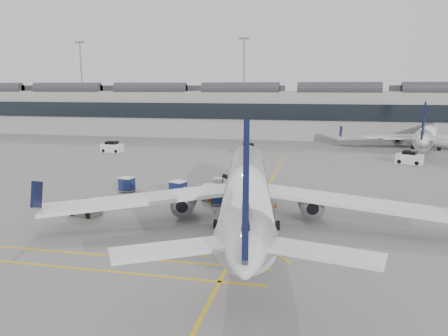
% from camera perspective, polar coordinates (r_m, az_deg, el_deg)
% --- Properties ---
extents(ground, '(220.00, 220.00, 0.00)m').
position_cam_1_polar(ground, '(42.22, -10.24, -6.12)').
color(ground, gray).
rests_on(ground, ground).
extents(terminal, '(200.00, 20.45, 12.40)m').
position_cam_1_polar(terminal, '(110.55, 3.94, 7.48)').
color(terminal, '#9E9E99').
rests_on(terminal, ground).
extents(light_masts, '(113.00, 0.60, 25.45)m').
position_cam_1_polar(light_masts, '(124.59, 4.15, 11.66)').
color(light_masts, slate).
rests_on(light_masts, ground).
extents(apron_markings, '(0.25, 60.00, 0.01)m').
position_cam_1_polar(apron_markings, '(49.17, 5.15, -3.60)').
color(apron_markings, gold).
rests_on(apron_markings, ground).
extents(airliner_main, '(35.45, 39.00, 10.42)m').
position_cam_1_polar(airliner_main, '(38.66, 3.01, -2.81)').
color(airliner_main, white).
rests_on(airliner_main, ground).
extents(airliner_far, '(32.00, 35.44, 9.65)m').
position_cam_1_polar(airliner_far, '(94.60, 25.03, 4.00)').
color(airliner_far, white).
rests_on(airliner_far, ground).
extents(belt_loader, '(5.25, 2.00, 2.13)m').
position_cam_1_polar(belt_loader, '(50.10, 0.53, -2.57)').
color(belt_loader, beige).
rests_on(belt_loader, ground).
extents(baggage_cart_a, '(1.99, 1.75, 1.85)m').
position_cam_1_polar(baggage_cart_a, '(44.96, -0.65, -3.61)').
color(baggage_cart_a, gray).
rests_on(baggage_cart_a, ground).
extents(baggage_cart_b, '(1.74, 1.47, 1.72)m').
position_cam_1_polar(baggage_cart_b, '(46.78, -1.85, -3.14)').
color(baggage_cart_b, gray).
rests_on(baggage_cart_b, ground).
extents(baggage_cart_c, '(2.09, 1.91, 1.80)m').
position_cam_1_polar(baggage_cart_c, '(48.38, -6.01, -2.68)').
color(baggage_cart_c, gray).
rests_on(baggage_cart_c, ground).
extents(baggage_cart_d, '(1.81, 1.58, 1.71)m').
position_cam_1_polar(baggage_cart_d, '(51.74, -12.57, -2.07)').
color(baggage_cart_d, gray).
rests_on(baggage_cart_d, ground).
extents(ramp_agent_a, '(0.77, 0.75, 1.79)m').
position_cam_1_polar(ramp_agent_a, '(45.45, -1.90, -3.59)').
color(ramp_agent_a, orange).
rests_on(ramp_agent_a, ground).
extents(ramp_agent_b, '(0.97, 0.78, 1.89)m').
position_cam_1_polar(ramp_agent_b, '(46.18, 0.02, -3.28)').
color(ramp_agent_b, '#FD500D').
rests_on(ramp_agent_b, ground).
extents(pushback_tug, '(3.07, 2.27, 1.54)m').
position_cam_1_polar(pushback_tug, '(43.40, -17.61, -5.05)').
color(pushback_tug, '#484C40').
rests_on(pushback_tug, ground).
extents(safety_cone_nose, '(0.40, 0.40, 0.55)m').
position_cam_1_polar(safety_cone_nose, '(57.54, 5.34, -1.25)').
color(safety_cone_nose, '#F24C0A').
rests_on(safety_cone_nose, ground).
extents(safety_cone_engine, '(0.36, 0.36, 0.50)m').
position_cam_1_polar(safety_cone_engine, '(44.62, 6.74, -4.78)').
color(safety_cone_engine, '#F24C0A').
rests_on(safety_cone_engine, ground).
extents(service_van_left, '(4.03, 2.25, 2.00)m').
position_cam_1_polar(service_van_left, '(84.22, -14.41, 2.64)').
color(service_van_left, silver).
rests_on(service_van_left, ground).
extents(service_van_mid, '(2.81, 4.43, 2.11)m').
position_cam_1_polar(service_van_mid, '(77.66, 3.16, 2.35)').
color(service_van_mid, silver).
rests_on(service_van_mid, ground).
extents(service_van_right, '(4.40, 3.35, 2.03)m').
position_cam_1_polar(service_van_right, '(75.13, 23.07, 1.21)').
color(service_van_right, silver).
rests_on(service_van_right, ground).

